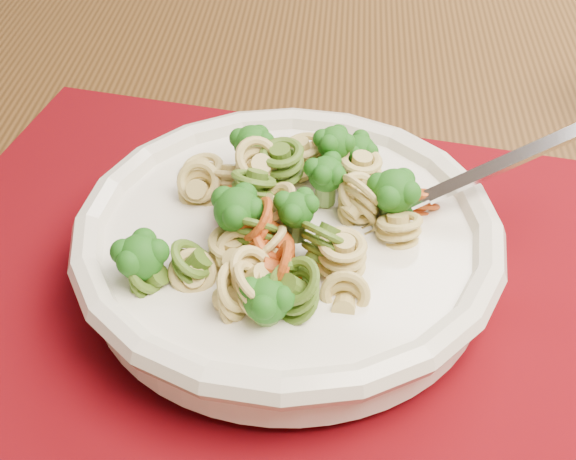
% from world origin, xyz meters
% --- Properties ---
extents(dining_table, '(1.43, 1.12, 0.69)m').
position_xyz_m(dining_table, '(-0.55, -0.25, 0.59)').
color(dining_table, '#553718').
rests_on(dining_table, ground).
extents(placemat, '(0.49, 0.39, 0.00)m').
position_xyz_m(placemat, '(-0.48, -0.28, 0.70)').
color(placemat, '#5B0305').
rests_on(placemat, dining_table).
extents(pasta_bowl, '(0.26, 0.26, 0.05)m').
position_xyz_m(pasta_bowl, '(-0.47, -0.28, 0.73)').
color(pasta_bowl, white).
rests_on(pasta_bowl, placemat).
extents(pasta_broccoli_heap, '(0.22, 0.22, 0.06)m').
position_xyz_m(pasta_broccoli_heap, '(-0.47, -0.28, 0.74)').
color(pasta_broccoli_heap, tan).
rests_on(pasta_broccoli_heap, pasta_bowl).
extents(fork, '(0.17, 0.12, 0.08)m').
position_xyz_m(fork, '(-0.41, -0.25, 0.74)').
color(fork, silver).
rests_on(fork, pasta_bowl).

